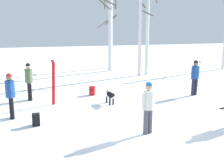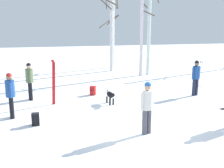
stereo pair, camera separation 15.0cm
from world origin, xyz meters
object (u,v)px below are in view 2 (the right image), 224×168
Objects in this scene: person_1 at (147,104)px; birch_tree_1 at (111,32)px; birch_tree_4 at (149,23)px; water_bottle_0 at (146,94)px; person_0 at (10,92)px; person_2 at (30,79)px; backpack_2 at (93,91)px; dog at (110,95)px; ski_poles_0 at (201,74)px; birch_tree_2 at (113,29)px; person_3 at (196,76)px; backpack_1 at (36,119)px; ski_pair_planted_0 at (54,82)px; birch_tree_3 at (142,14)px.

birch_tree_1 reaches higher than person_1.
water_bottle_0 is at bearing -110.04° from birch_tree_4.
person_0 is 2.42m from person_2.
backpack_2 is at bearing 101.11° from person_1.
ski_poles_0 reaches higher than dog.
birch_tree_2 is at bearing 82.41° from person_1.
backpack_1 is (-7.37, -2.43, -0.77)m from person_3.
ski_pair_planted_0 is (1.58, 1.41, -0.01)m from person_0.
dog is at bearing 31.83° from backpack_1.
person_1 is at bearing -82.21° from dog.
birch_tree_1 is at bearing 57.31° from person_0.
person_1 is at bearing -108.86° from water_bottle_0.
birch_tree_3 is at bearing 60.90° from dog.
person_2 is at bearing 157.67° from dog.
birch_tree_1 is (-3.60, 6.05, 2.02)m from ski_poles_0.
person_2 is 0.31× the size of birch_tree_2.
birch_tree_3 is (-2.06, 4.00, 3.19)m from ski_poles_0.
birch_tree_1 is (1.27, 11.36, 1.81)m from person_1.
dog is 7.63m from birch_tree_3.
birch_tree_2 is at bearing 63.01° from ski_pair_planted_0.
person_1 is 13.11m from birch_tree_2.
backpack_1 is at bearing -116.02° from birch_tree_1.
ski_poles_0 is (4.87, 5.31, -0.21)m from person_1.
birch_tree_4 reaches higher than person_1.
ski_poles_0 is at bearing -67.30° from birch_tree_2.
person_0 is 12.20m from birch_tree_2.
person_3 is at bearing -13.14° from backpack_2.
ski_pair_planted_0 is at bearing -116.99° from birch_tree_2.
water_bottle_0 is (-3.41, -1.04, -0.67)m from ski_poles_0.
birch_tree_2 is 3.86m from birch_tree_3.
person_2 is at bearing 96.51° from backpack_1.
dog is 2.03× the size of backpack_2.
water_bottle_0 is at bearing -18.32° from backpack_2.
person_1 reaches higher than dog.
birch_tree_4 is at bearing -63.96° from birch_tree_2.
person_0 and person_1 have the same top height.
birch_tree_4 reaches higher than person_3.
backpack_2 is 0.08× the size of birch_tree_1.
backpack_2 is 0.06× the size of birch_tree_3.
person_0 is 10.39m from birch_tree_3.
water_bottle_0 is 6.44m from birch_tree_4.
ski_pair_planted_0 reaches higher than person_3.
birch_tree_3 is at bearing -163.02° from birch_tree_4.
person_0 is 3.90× the size of backpack_1.
ski_pair_planted_0 is at bearing -147.29° from backpack_2.
person_3 reaches higher than dog.
ski_pair_planted_0 is 0.35× the size of birch_tree_2.
person_3 is at bearing -79.10° from birch_tree_3.
person_2 is 1.92× the size of dog.
dog is 0.62× the size of ski_poles_0.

